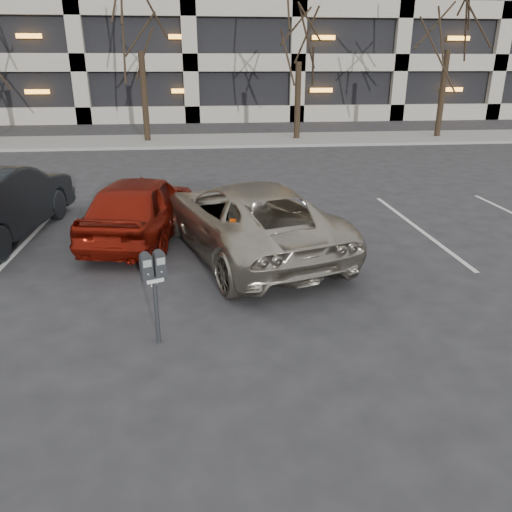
% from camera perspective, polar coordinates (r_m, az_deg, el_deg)
% --- Properties ---
extents(ground, '(140.00, 140.00, 0.00)m').
position_cam_1_polar(ground, '(8.62, -2.15, -2.34)').
color(ground, '#28282B').
rests_on(ground, ground).
extents(sidewalk, '(80.00, 4.00, 0.12)m').
position_cam_1_polar(sidewalk, '(24.13, -4.98, 13.01)').
color(sidewalk, gray).
rests_on(sidewalk, ground).
extents(stall_lines, '(16.90, 5.20, 0.00)m').
position_cam_1_polar(stall_lines, '(10.78, -10.49, 2.25)').
color(stall_lines, silver).
rests_on(stall_lines, ground).
extents(tree_c, '(3.45, 3.45, 7.83)m').
position_cam_1_polar(tree_c, '(24.42, 5.08, 26.28)').
color(tree_c, black).
rests_on(tree_c, ground).
extents(parking_meter, '(0.34, 0.23, 1.25)m').
position_cam_1_polar(parking_meter, '(6.36, -11.61, -2.17)').
color(parking_meter, black).
rests_on(parking_meter, ground).
extents(suv_silver, '(3.69, 5.46, 1.39)m').
position_cam_1_polar(suv_silver, '(9.50, -1.00, 4.40)').
color(suv_silver, '#A9A290').
rests_on(suv_silver, ground).
extents(car_red, '(2.36, 4.20, 1.35)m').
position_cam_1_polar(car_red, '(10.61, -13.02, 5.53)').
color(car_red, maroon).
rests_on(car_red, ground).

